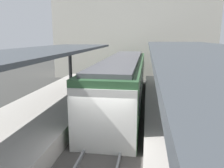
{
  "coord_description": "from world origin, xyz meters",
  "views": [
    {
      "loc": [
        1.6,
        -7.4,
        4.68
      ],
      "look_at": [
        -0.38,
        5.26,
        1.95
      ],
      "focal_mm": 35.35,
      "sensor_mm": 36.0,
      "label": 1
    }
  ],
  "objects_px": {
    "commuter_train": "(123,80)",
    "passenger_near_bench": "(174,105)",
    "platform_bench": "(217,152)",
    "platform_sign": "(205,78)"
  },
  "relations": [
    {
      "from": "commuter_train",
      "to": "passenger_near_bench",
      "type": "relative_size",
      "value": 8.88
    },
    {
      "from": "platform_sign",
      "to": "commuter_train",
      "type": "bearing_deg",
      "value": 143.46
    },
    {
      "from": "commuter_train",
      "to": "platform_bench",
      "type": "distance_m",
      "value": 9.67
    },
    {
      "from": "passenger_near_bench",
      "to": "platform_bench",
      "type": "bearing_deg",
      "value": -74.99
    },
    {
      "from": "commuter_train",
      "to": "passenger_near_bench",
      "type": "bearing_deg",
      "value": -64.05
    },
    {
      "from": "commuter_train",
      "to": "passenger_near_bench",
      "type": "distance_m",
      "value": 6.42
    },
    {
      "from": "platform_sign",
      "to": "passenger_near_bench",
      "type": "bearing_deg",
      "value": -126.45
    },
    {
      "from": "commuter_train",
      "to": "platform_bench",
      "type": "bearing_deg",
      "value": -67.75
    },
    {
      "from": "platform_bench",
      "to": "passenger_near_bench",
      "type": "xyz_separation_m",
      "value": [
        -0.85,
        3.18,
        0.4
      ]
    },
    {
      "from": "platform_bench",
      "to": "platform_sign",
      "type": "relative_size",
      "value": 0.63
    }
  ]
}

